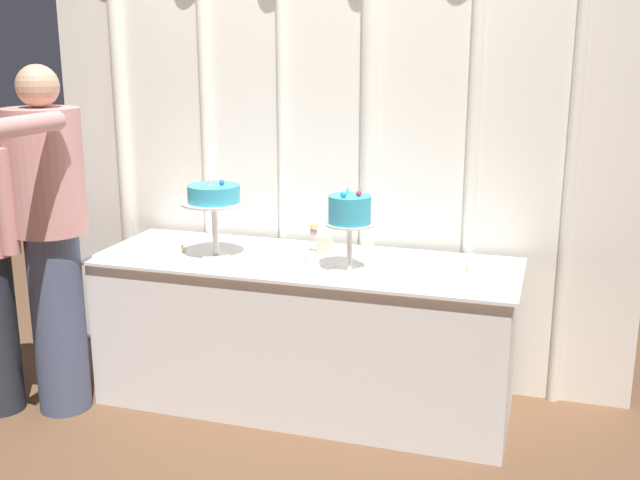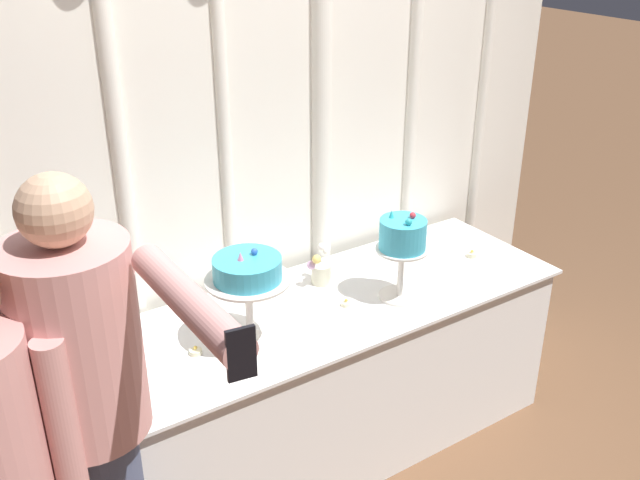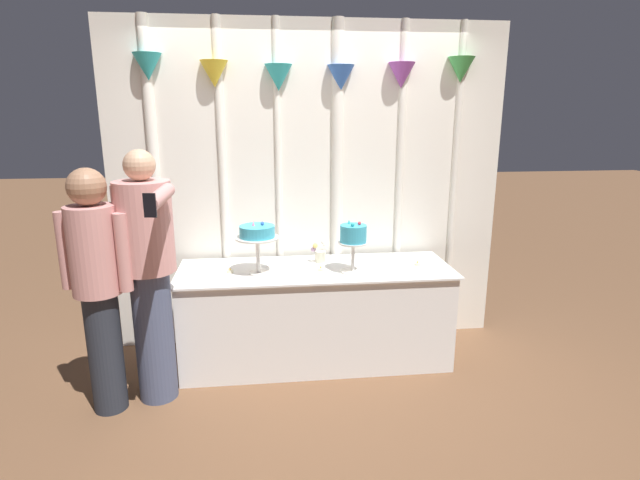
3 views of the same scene
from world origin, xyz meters
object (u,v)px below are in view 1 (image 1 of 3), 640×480
(cake_display_nearleft, at_px, (214,198))
(cake_table, at_px, (304,333))
(tealight_near_left, at_px, (306,262))
(guest_girl_blue_dress, at_px, (50,229))
(cake_display_nearright, at_px, (350,216))
(tealight_near_right, at_px, (467,273))
(flower_vase, at_px, (323,240))
(tealight_far_left, at_px, (182,250))

(cake_display_nearleft, bearing_deg, cake_table, 10.67)
(tealight_near_left, distance_m, guest_girl_blue_dress, 1.22)
(cake_table, distance_m, cake_display_nearright, 0.71)
(cake_display_nearleft, height_order, tealight_near_right, cake_display_nearleft)
(flower_vase, bearing_deg, tealight_near_right, -14.03)
(cake_table, distance_m, guest_girl_blue_dress, 1.32)
(cake_display_nearleft, relative_size, tealight_near_right, 8.15)
(guest_girl_blue_dress, bearing_deg, flower_vase, 25.79)
(tealight_near_left, xyz_separation_m, guest_girl_blue_dress, (-1.16, -0.35, 0.16))
(tealight_near_left, xyz_separation_m, tealight_near_right, (0.75, 0.04, 0.00))
(cake_display_nearright, height_order, tealight_near_left, cake_display_nearright)
(flower_vase, relative_size, tealight_far_left, 3.60)
(tealight_far_left, relative_size, tealight_near_right, 1.00)
(flower_vase, bearing_deg, cake_display_nearleft, -153.47)
(cake_table, xyz_separation_m, tealight_near_left, (0.03, -0.06, 0.39))
(cake_display_nearleft, relative_size, guest_girl_blue_dress, 0.23)
(cake_display_nearleft, relative_size, cake_display_nearright, 1.01)
(cake_table, bearing_deg, tealight_near_right, -1.85)
(cake_display_nearleft, distance_m, tealight_near_right, 1.25)
(tealight_near_right, bearing_deg, tealight_near_left, -177.26)
(cake_display_nearright, relative_size, guest_girl_blue_dress, 0.23)
(flower_vase, bearing_deg, cake_display_nearright, -53.60)
(flower_vase, height_order, guest_girl_blue_dress, guest_girl_blue_dress)
(tealight_far_left, height_order, tealight_near_right, tealight_near_right)
(cake_table, bearing_deg, tealight_far_left, -176.93)
(tealight_far_left, xyz_separation_m, tealight_near_right, (1.42, 0.01, 0.00))
(cake_table, relative_size, tealight_near_right, 42.92)
(cake_display_nearleft, relative_size, flower_vase, 2.26)
(tealight_near_left, bearing_deg, tealight_near_right, 2.74)
(cake_table, relative_size, guest_girl_blue_dress, 1.23)
(tealight_near_left, bearing_deg, guest_girl_blue_dress, -163.22)
(tealight_near_left, height_order, tealight_near_right, tealight_near_right)
(cake_display_nearleft, height_order, guest_girl_blue_dress, guest_girl_blue_dress)
(cake_display_nearright, xyz_separation_m, guest_girl_blue_dress, (-1.39, -0.28, -0.09))
(cake_display_nearright, xyz_separation_m, flower_vase, (-0.21, 0.29, -0.20))
(tealight_near_right, bearing_deg, cake_table, 178.15)
(cake_table, xyz_separation_m, cake_display_nearleft, (-0.43, -0.08, 0.67))
(cake_table, distance_m, cake_display_nearleft, 0.80)
(flower_vase, height_order, tealight_near_right, flower_vase)
(tealight_near_left, bearing_deg, flower_vase, 85.18)
(cake_display_nearleft, distance_m, cake_display_nearright, 0.69)
(flower_vase, xyz_separation_m, tealight_near_right, (0.74, -0.18, -0.05))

